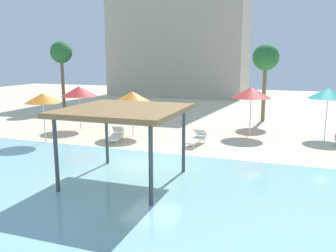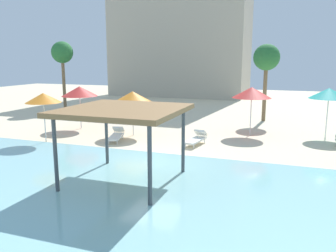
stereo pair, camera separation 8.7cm
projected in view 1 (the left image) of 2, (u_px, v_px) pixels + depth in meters
ground_plane at (154, 163)px, 15.45m from camera, size 80.00×80.00×0.00m
lagoon_water at (90, 210)px, 10.58m from camera, size 44.00×13.50×0.04m
shade_pavilion at (124, 113)px, 12.57m from camera, size 4.18×4.18×2.81m
beach_umbrella_red_1 at (251, 93)px, 20.70m from camera, size 2.33×2.33×2.90m
beach_umbrella_orange_2 at (132, 97)px, 20.55m from camera, size 2.34×2.34×2.66m
beach_umbrella_teal_3 at (328, 93)px, 20.01m from camera, size 2.23×2.23×2.91m
beach_umbrella_orange_4 at (43, 98)px, 18.69m from camera, size 1.91×1.91×2.74m
beach_umbrella_red_7 at (79, 91)px, 22.60m from camera, size 2.33×2.33×2.80m
lounge_chair_0 at (116, 135)px, 19.54m from camera, size 1.07×1.99×0.74m
lounge_chair_3 at (196, 138)px, 18.69m from camera, size 0.87×1.96×0.74m
palm_tree_0 at (266, 59)px, 25.10m from camera, size 1.90×1.90×5.62m
palm_tree_2 at (61, 54)px, 30.53m from camera, size 1.90×1.90×6.08m
hotel_block_0 at (180, 22)px, 43.50m from camera, size 16.63×8.69×18.32m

